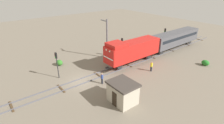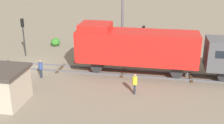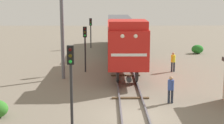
{
  "view_description": "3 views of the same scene",
  "coord_description": "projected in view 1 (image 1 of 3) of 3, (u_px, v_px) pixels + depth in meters",
  "views": [
    {
      "loc": [
        20.79,
        -10.36,
        13.68
      ],
      "look_at": [
        0.42,
        5.61,
        1.84
      ],
      "focal_mm": 28.0,
      "sensor_mm": 36.0,
      "label": 1
    },
    {
      "loc": [
        24.73,
        12.93,
        10.21
      ],
      "look_at": [
        1.26,
        8.64,
        1.53
      ],
      "focal_mm": 45.0,
      "sensor_mm": 36.0,
      "label": 2
    },
    {
      "loc": [
        -1.44,
        -18.01,
        6.55
      ],
      "look_at": [
        -1.12,
        8.97,
        1.27
      ],
      "focal_mm": 55.0,
      "sensor_mm": 36.0,
      "label": 3
    }
  ],
  "objects": [
    {
      "name": "traffic_signal_far",
      "position": [
        165.0,
        33.0,
        41.84
      ],
      "size": [
        0.32,
        0.34,
        3.71
      ],
      "color": "#262628",
      "rests_on": "ground"
    },
    {
      "name": "railway_track",
      "position": [
        81.0,
        81.0,
        26.35
      ],
      "size": [
        2.4,
        75.88,
        0.16
      ],
      "color": "#595960",
      "rests_on": "ground"
    },
    {
      "name": "passenger_car_leading",
      "position": [
        175.0,
        38.0,
        38.72
      ],
      "size": [
        2.84,
        14.0,
        3.66
      ],
      "color": "#4C4C51",
      "rests_on": "railway_track"
    },
    {
      "name": "locomotive",
      "position": [
        132.0,
        49.0,
        31.13
      ],
      "size": [
        2.9,
        11.6,
        4.6
      ],
      "color": "red",
      "rests_on": "railway_track"
    },
    {
      "name": "catenary_mast",
      "position": [
        107.0,
        38.0,
        33.18
      ],
      "size": [
        1.94,
        0.28,
        7.61
      ],
      "color": "#595960",
      "rests_on": "ground"
    },
    {
      "name": "traffic_signal_mid",
      "position": [
        122.0,
        44.0,
        33.89
      ],
      "size": [
        0.32,
        0.34,
        3.92
      ],
      "color": "#262628",
      "rests_on": "ground"
    },
    {
      "name": "ground_plane",
      "position": [
        81.0,
        82.0,
        26.38
      ],
      "size": [
        113.82,
        113.82,
        0.0
      ],
      "primitive_type": "plane",
      "color": "#756B5B"
    },
    {
      "name": "bush_near",
      "position": [
        205.0,
        63.0,
        31.39
      ],
      "size": [
        1.35,
        1.11,
        0.98
      ],
      "primitive_type": "ellipsoid",
      "color": "#247526",
      "rests_on": "ground"
    },
    {
      "name": "worker_near_track",
      "position": [
        102.0,
        78.0,
        25.49
      ],
      "size": [
        0.38,
        0.38,
        1.7
      ],
      "rotation": [
        0.0,
        0.0,
        5.85
      ],
      "color": "#262B38",
      "rests_on": "ground"
    },
    {
      "name": "bush_mid",
      "position": [
        59.0,
        63.0,
        31.45
      ],
      "size": [
        1.36,
        1.11,
        0.99
      ],
      "primitive_type": "ellipsoid",
      "color": "#317726",
      "rests_on": "ground"
    },
    {
      "name": "relay_hut",
      "position": [
        123.0,
        92.0,
        21.41
      ],
      "size": [
        3.5,
        2.9,
        2.74
      ],
      "color": "#B2A893",
      "rests_on": "ground"
    },
    {
      "name": "worker_by_signal",
      "position": [
        151.0,
        66.0,
        29.16
      ],
      "size": [
        0.38,
        0.38,
        1.7
      ],
      "rotation": [
        0.0,
        0.0,
        1.96
      ],
      "color": "#262B38",
      "rests_on": "ground"
    },
    {
      "name": "traffic_signal_near",
      "position": [
        57.0,
        61.0,
        26.24
      ],
      "size": [
        0.32,
        0.34,
        4.24
      ],
      "color": "#262628",
      "rests_on": "ground"
    }
  ]
}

